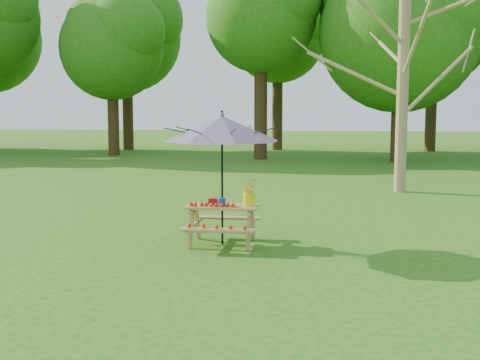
# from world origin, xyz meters

# --- Properties ---
(picnic_table) EXTENTS (1.20, 1.32, 0.67)m
(picnic_table) POSITION_xyz_m (4.96, 3.45, 0.33)
(picnic_table) COLOR #A38149
(picnic_table) RESTS_ON ground
(patio_umbrella) EXTENTS (2.52, 2.52, 2.25)m
(patio_umbrella) POSITION_xyz_m (4.96, 3.46, 1.95)
(patio_umbrella) COLOR black
(patio_umbrella) RESTS_ON ground
(produce_bins) EXTENTS (0.31, 0.41, 0.13)m
(produce_bins) POSITION_xyz_m (4.89, 3.50, 0.72)
(produce_bins) COLOR #A80D11
(produce_bins) RESTS_ON picnic_table
(tomatoes_row) EXTENTS (0.77, 0.13, 0.07)m
(tomatoes_row) POSITION_xyz_m (4.81, 3.28, 0.71)
(tomatoes_row) COLOR #F02F08
(tomatoes_row) RESTS_ON picnic_table
(flower_bucket) EXTENTS (0.32, 0.29, 0.45)m
(flower_bucket) POSITION_xyz_m (5.41, 3.50, 0.91)
(flower_bucket) COLOR #FFE90D
(flower_bucket) RESTS_ON picnic_table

